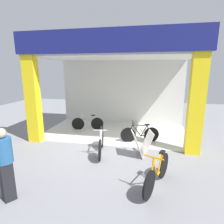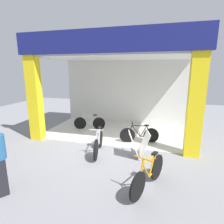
% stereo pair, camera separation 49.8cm
% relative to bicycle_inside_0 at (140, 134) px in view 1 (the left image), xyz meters
% --- Properties ---
extents(ground_plane, '(21.00, 21.00, 0.00)m').
position_rel_bicycle_inside_0_xyz_m(ground_plane, '(-1.18, -0.67, -0.34)').
color(ground_plane, gray).
rests_on(ground_plane, ground).
extents(shop_facade, '(6.70, 3.74, 4.18)m').
position_rel_bicycle_inside_0_xyz_m(shop_facade, '(-1.18, 1.13, 1.91)').
color(shop_facade, beige).
rests_on(shop_facade, ground).
extents(bicycle_inside_0, '(1.51, 0.48, 0.85)m').
position_rel_bicycle_inside_0_xyz_m(bicycle_inside_0, '(0.00, 0.00, 0.00)').
color(bicycle_inside_0, black).
rests_on(bicycle_inside_0, ground).
extents(bicycle_inside_1, '(1.50, 0.45, 0.84)m').
position_rel_bicycle_inside_0_xyz_m(bicycle_inside_1, '(-2.56, 1.09, -0.00)').
color(bicycle_inside_1, black).
rests_on(bicycle_inside_1, ground).
extents(bicycle_parked_0, '(0.47, 1.72, 0.95)m').
position_rel_bicycle_inside_0_xyz_m(bicycle_parked_0, '(-1.27, -1.27, 0.04)').
color(bicycle_parked_0, black).
rests_on(bicycle_parked_0, ground).
extents(bicycle_parked_1, '(0.68, 1.61, 0.94)m').
position_rel_bicycle_inside_0_xyz_m(bicycle_parked_1, '(0.56, -2.85, 0.04)').
color(bicycle_parked_1, black).
rests_on(bicycle_parked_1, ground).
extents(sandwich_board_sign, '(0.79, 0.72, 0.88)m').
position_rel_bicycle_inside_0_xyz_m(sandwich_board_sign, '(0.12, -1.23, 0.10)').
color(sandwich_board_sign, silver).
rests_on(sandwich_board_sign, ground).
extents(pedestrian_1, '(0.51, 0.51, 1.66)m').
position_rel_bicycle_inside_0_xyz_m(pedestrian_1, '(-2.73, -3.93, 0.52)').
color(pedestrian_1, black).
rests_on(pedestrian_1, ground).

